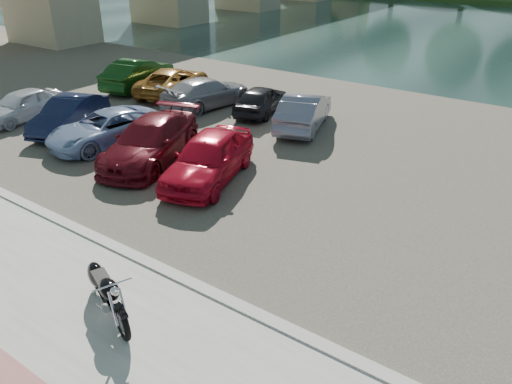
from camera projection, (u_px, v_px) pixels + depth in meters
ground at (131, 346)px, 9.40m from camera, size 200.00×200.00×0.00m
promenade at (87, 378)px, 8.65m from camera, size 60.00×6.00×0.10m
kerb at (201, 289)px, 10.82m from camera, size 60.00×0.30×0.14m
parking_lot at (371, 158)px, 17.39m from camera, size 60.00×18.00×0.04m
motorcycle at (105, 289)px, 10.03m from camera, size 2.22×1.13×1.05m
car_0 at (22, 105)px, 20.76m from camera, size 1.91×3.80×1.24m
car_1 at (69, 114)px, 19.57m from camera, size 2.71×4.18×1.30m
car_2 at (107, 128)px, 18.26m from camera, size 2.67×4.67×1.23m
car_3 at (150, 141)px, 16.85m from camera, size 3.42×5.24×1.41m
car_4 at (209, 157)px, 15.49m from camera, size 2.93×4.70×1.49m
car_5 at (138, 74)px, 25.12m from camera, size 2.47×4.70×1.47m
car_6 at (173, 81)px, 24.14m from camera, size 3.33×5.04×1.29m
car_7 at (206, 92)px, 22.34m from camera, size 2.43×4.75×1.32m
car_8 at (261, 100)px, 21.52m from camera, size 2.19×3.81×1.22m
car_9 at (304, 111)px, 19.85m from camera, size 2.66×4.46×1.39m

